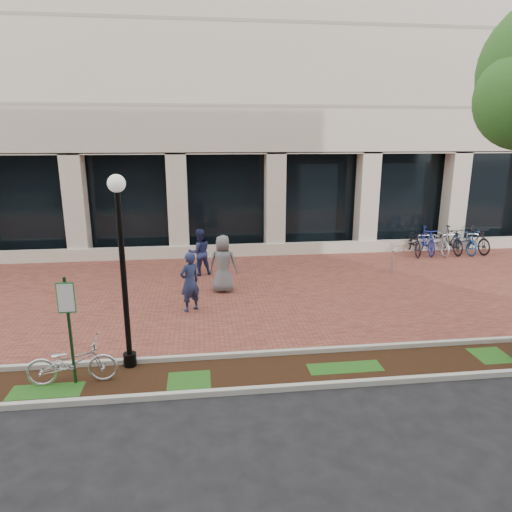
{
  "coord_description": "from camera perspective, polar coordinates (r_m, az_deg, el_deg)",
  "views": [
    {
      "loc": [
        -1.12,
        -13.87,
        4.84
      ],
      "look_at": [
        0.5,
        -0.8,
        1.38
      ],
      "focal_mm": 32.0,
      "sensor_mm": 36.0,
      "label": 1
    }
  ],
  "objects": [
    {
      "name": "lamppost",
      "position": [
        9.73,
        -16.34,
        -0.8
      ],
      "size": [
        0.36,
        0.36,
        4.13
      ],
      "color": "black",
      "rests_on": "ground"
    },
    {
      "name": "parking_sign",
      "position": [
        9.65,
        -22.41,
        -7.06
      ],
      "size": [
        0.34,
        0.07,
        2.25
      ],
      "rotation": [
        0.0,
        0.0,
        -0.01
      ],
      "color": "#153A19",
      "rests_on": "ground"
    },
    {
      "name": "bollard",
      "position": [
        17.2,
        16.7,
        -0.63
      ],
      "size": [
        0.12,
        0.12,
        0.93
      ],
      "color": "silver",
      "rests_on": "ground"
    },
    {
      "name": "pedestrian_left",
      "position": [
        13.03,
        -8.28,
        -3.22
      ],
      "size": [
        0.75,
        0.7,
        1.73
      ],
      "primitive_type": "imported",
      "rotation": [
        0.0,
        0.0,
        3.75
      ],
      "color": "#1E274B",
      "rests_on": "ground"
    },
    {
      "name": "bike_rack_cluster",
      "position": [
        20.99,
        22.46,
        1.77
      ],
      "size": [
        3.61,
        2.05,
        1.15
      ],
      "rotation": [
        0.0,
        0.0,
        -0.04
      ],
      "color": "black",
      "rests_on": "ground"
    },
    {
      "name": "ground",
      "position": [
        14.73,
        -2.34,
        -4.48
      ],
      "size": [
        120.0,
        120.0,
        0.0
      ],
      "primitive_type": "plane",
      "color": "black",
      "rests_on": "ground"
    },
    {
      "name": "planting_strip",
      "position": [
        9.94,
        0.29,
        -14.38
      ],
      "size": [
        40.0,
        1.5,
        0.01
      ],
      "primitive_type": "cube",
      "color": "black",
      "rests_on": "ground"
    },
    {
      "name": "pedestrian_mid",
      "position": [
        16.39,
        -7.07,
        0.48
      ],
      "size": [
        0.96,
        0.83,
        1.68
      ],
      "primitive_type": "imported",
      "rotation": [
        0.0,
        0.0,
        3.4
      ],
      "color": "navy",
      "rests_on": "ground"
    },
    {
      "name": "curb_plaza_side",
      "position": [
        10.58,
        -0.24,
        -12.16
      ],
      "size": [
        40.0,
        0.12,
        0.12
      ],
      "primitive_type": "cube",
      "color": "#AEAEA4",
      "rests_on": "ground"
    },
    {
      "name": "brick_plaza",
      "position": [
        14.73,
        -2.34,
        -4.46
      ],
      "size": [
        40.0,
        9.0,
        0.01
      ],
      "primitive_type": "cube",
      "color": "brown",
      "rests_on": "ground"
    },
    {
      "name": "near_office_building",
      "position": [
        24.91,
        -4.87,
        26.75
      ],
      "size": [
        40.0,
        12.12,
        16.0
      ],
      "color": "beige",
      "rests_on": "ground"
    },
    {
      "name": "locked_bicycle",
      "position": [
        10.06,
        -22.0,
        -12.2
      ],
      "size": [
        1.81,
        0.7,
        0.93
      ],
      "primitive_type": "imported",
      "rotation": [
        0.0,
        0.0,
        1.62
      ],
      "color": "silver",
      "rests_on": "ground"
    },
    {
      "name": "pedestrian_right",
      "position": [
        14.51,
        -4.14,
        -0.98
      ],
      "size": [
        1.01,
        0.76,
        1.85
      ],
      "primitive_type": "imported",
      "rotation": [
        0.0,
        0.0,
        2.94
      ],
      "color": "#5B5B5F",
      "rests_on": "ground"
    },
    {
      "name": "curb_street_side",
      "position": [
        9.27,
        0.91,
        -16.32
      ],
      "size": [
        40.0,
        0.12,
        0.12
      ],
      "primitive_type": "cube",
      "color": "#AEAEA4",
      "rests_on": "ground"
    }
  ]
}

